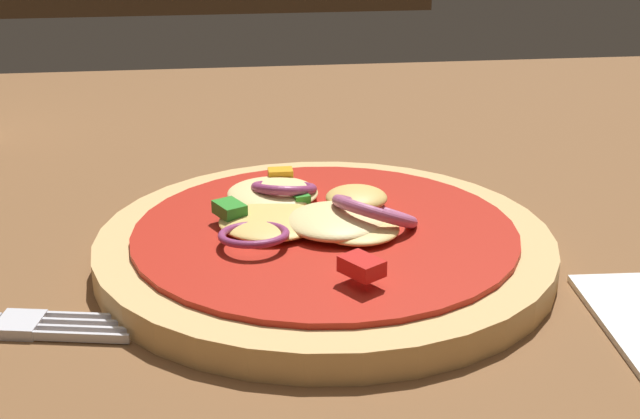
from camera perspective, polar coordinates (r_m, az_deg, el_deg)
dining_table at (r=0.43m, az=7.81°, el=-6.45°), size 1.22×0.93×0.03m
pizza at (r=0.44m, az=0.24°, el=-2.10°), size 0.22×0.22×0.04m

